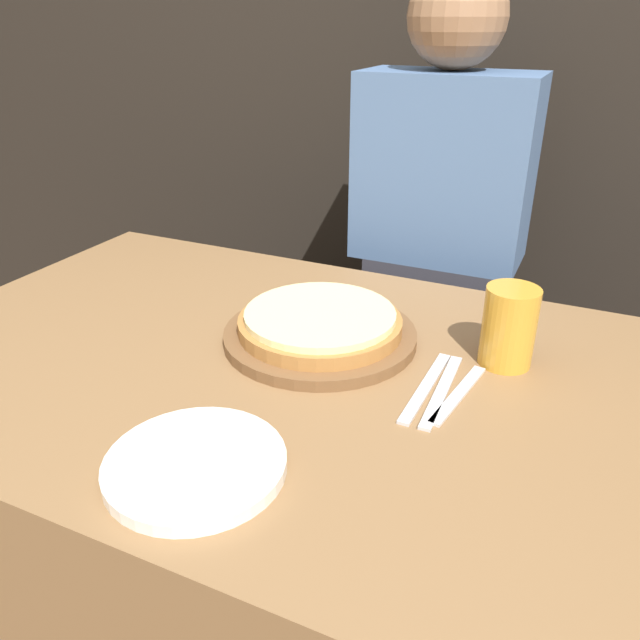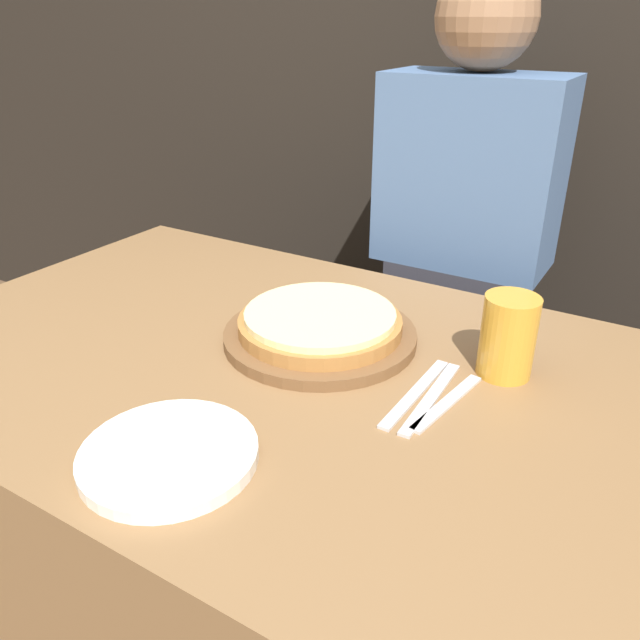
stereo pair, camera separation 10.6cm
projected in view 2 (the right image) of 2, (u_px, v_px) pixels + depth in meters
dining_table at (293, 531)px, 1.18m from camera, size 1.40×0.85×0.74m
pizza_on_board at (320, 328)px, 1.07m from camera, size 0.33×0.33×0.06m
beer_glass at (508, 333)px, 0.95m from camera, size 0.08×0.08×0.13m
dinner_plate at (169, 455)px, 0.79m from camera, size 0.23×0.23×0.02m
fork at (415, 393)px, 0.93m from camera, size 0.02×0.21×0.00m
dinner_knife at (431, 398)px, 0.92m from camera, size 0.02×0.21×0.00m
spoon at (447, 403)px, 0.91m from camera, size 0.04×0.18×0.00m
diner_person at (458, 280)px, 1.51m from camera, size 0.39×0.21×1.35m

